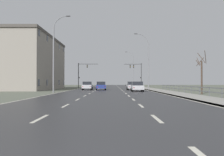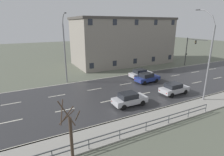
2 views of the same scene
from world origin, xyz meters
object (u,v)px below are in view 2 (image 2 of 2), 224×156
object	(u,v)px
car_distant	(129,99)
car_near_right	(141,73)
street_lamp_midground	(208,58)
car_mid_centre	(147,78)
brick_building	(123,41)
car_near_left	(174,88)
street_lamp_left_bank	(65,50)
traffic_signal_left	(190,48)

from	to	relation	value
car_distant	car_near_right	bearing A→B (deg)	138.17
street_lamp_midground	car_near_right	size ratio (longest dim) A/B	2.66
car_distant	car_mid_centre	distance (m)	9.43
brick_building	car_near_left	bearing A→B (deg)	-11.39
street_lamp_midground	car_distant	size ratio (longest dim) A/B	2.67
street_lamp_left_bank	car_mid_centre	bearing A→B (deg)	63.04
car_distant	car_near_left	world-z (taller)	same
car_mid_centre	brick_building	distance (m)	16.53
car_near_left	car_distant	bearing A→B (deg)	-89.00
car_mid_centre	street_lamp_left_bank	bearing A→B (deg)	-119.99
car_distant	brick_building	size ratio (longest dim) A/B	0.18
car_near_right	brick_building	size ratio (longest dim) A/B	0.18
street_lamp_midground	traffic_signal_left	distance (m)	20.26
street_lamp_midground	car_near_left	xyz separation A→B (m)	(-3.14, -1.70, -4.53)
car_near_right	car_mid_centre	xyz separation A→B (m)	(2.60, -0.58, 0.00)
traffic_signal_left	car_near_left	distance (m)	19.75
car_near_right	brick_building	xyz separation A→B (m)	(-12.69, 3.76, 4.53)
street_lamp_left_bank	car_mid_centre	xyz separation A→B (m)	(5.94, 11.69, -4.49)
street_lamp_left_bank	car_near_left	size ratio (longest dim) A/B	2.62
car_mid_centre	car_near_left	world-z (taller)	same
brick_building	traffic_signal_left	bearing A→B (deg)	49.91
traffic_signal_left	car_distant	distance (m)	26.13
traffic_signal_left	street_lamp_midground	bearing A→B (deg)	-44.44
street_lamp_midground	car_mid_centre	xyz separation A→B (m)	(-8.92, -1.79, -4.53)
traffic_signal_left	brick_building	world-z (taller)	brick_building
street_lamp_left_bank	car_distant	size ratio (longest dim) A/B	2.62
car_near_left	brick_building	size ratio (longest dim) A/B	0.18
traffic_signal_left	street_lamp_left_bank	bearing A→B (deg)	-90.88
car_distant	brick_building	world-z (taller)	brick_building
street_lamp_midground	street_lamp_left_bank	world-z (taller)	street_lamp_midground
street_lamp_midground	brick_building	distance (m)	24.34
traffic_signal_left	car_near_left	bearing A→B (deg)	-54.53
car_distant	car_near_left	size ratio (longest dim) A/B	1.00
car_near_right	car_distant	bearing A→B (deg)	-43.45
street_lamp_midground	car_distant	distance (m)	10.54
car_distant	car_near_right	size ratio (longest dim) A/B	1.00
street_lamp_left_bank	car_near_right	world-z (taller)	street_lamp_left_bank
car_near_left	car_mid_centre	bearing A→B (deg)	-179.78
traffic_signal_left	brick_building	xyz separation A→B (m)	(-9.77, -11.61, 1.23)
street_lamp_midground	car_mid_centre	world-z (taller)	street_lamp_midground
car_near_right	street_lamp_midground	bearing A→B (deg)	4.95
street_lamp_left_bank	car_mid_centre	world-z (taller)	street_lamp_left_bank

